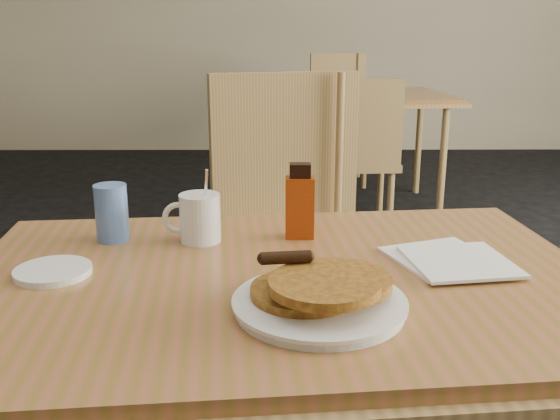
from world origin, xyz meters
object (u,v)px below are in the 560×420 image
object	(u,v)px
syrup_bottle	(300,204)
chair_main_far	(286,215)
neighbor_table	(350,100)
blue_tumbler	(112,213)
main_table	(282,298)
coffee_mug	(199,217)
chair_neighbor_near	(360,147)
pancake_plate	(320,296)
chair_neighbor_far	(338,106)

from	to	relation	value
syrup_bottle	chair_main_far	bearing A→B (deg)	92.28
neighbor_table	syrup_bottle	distance (m)	2.88
syrup_bottle	blue_tumbler	xyz separation A→B (m)	(-0.38, -0.01, -0.01)
chair_main_far	blue_tumbler	xyz separation A→B (m)	(-0.36, -0.58, 0.18)
main_table	coffee_mug	bearing A→B (deg)	132.32
neighbor_table	blue_tumbler	bearing A→B (deg)	-105.87
chair_neighbor_near	pancake_plate	bearing A→B (deg)	-102.07
chair_neighbor_far	coffee_mug	bearing A→B (deg)	-109.19
main_table	chair_neighbor_near	distance (m)	2.35
chair_main_far	chair_neighbor_far	xyz separation A→B (m)	(0.45, 3.02, -0.04)
main_table	chair_neighbor_near	world-z (taller)	chair_neighbor_near
pancake_plate	syrup_bottle	distance (m)	0.35
main_table	coffee_mug	world-z (taller)	coffee_mug
neighbor_table	chair_neighbor_far	bearing A→B (deg)	89.71
main_table	neighbor_table	xyz separation A→B (m)	(0.47, 3.05, 0.00)
chair_main_far	chair_neighbor_far	distance (m)	3.06
chair_neighbor_far	pancake_plate	size ratio (longest dim) A/B	3.58
blue_tumbler	chair_main_far	bearing A→B (deg)	58.16
neighbor_table	chair_neighbor_near	xyz separation A→B (m)	(-0.03, -0.75, -0.16)
blue_tumbler	chair_neighbor_far	bearing A→B (deg)	77.25
main_table	coffee_mug	size ratio (longest dim) A/B	7.93
syrup_bottle	blue_tumbler	bearing A→B (deg)	-177.56
chair_neighbor_near	coffee_mug	bearing A→B (deg)	-109.17
neighbor_table	pancake_plate	size ratio (longest dim) A/B	5.06
neighbor_table	chair_neighbor_near	bearing A→B (deg)	-91.99
chair_neighbor_far	coffee_mug	world-z (taller)	chair_neighbor_far
chair_neighbor_far	chair_neighbor_near	distance (m)	1.50
coffee_mug	syrup_bottle	xyz separation A→B (m)	(0.21, 0.02, 0.02)
coffee_mug	syrup_bottle	size ratio (longest dim) A/B	0.99
blue_tumbler	chair_neighbor_near	bearing A→B (deg)	69.54
pancake_plate	syrup_bottle	world-z (taller)	syrup_bottle
neighbor_table	chair_neighbor_far	world-z (taller)	chair_neighbor_far
chair_neighbor_near	chair_main_far	bearing A→B (deg)	-108.64
main_table	pancake_plate	distance (m)	0.17
chair_neighbor_near	coffee_mug	xyz separation A→B (m)	(-0.61, -2.11, 0.26)
chair_main_far	pancake_plate	distance (m)	0.93
main_table	neighbor_table	size ratio (longest dim) A/B	0.89
main_table	chair_main_far	size ratio (longest dim) A/B	1.18
pancake_plate	syrup_bottle	bearing A→B (deg)	93.13
chair_neighbor_far	coffee_mug	size ratio (longest dim) A/B	6.28
chair_main_far	chair_neighbor_far	size ratio (longest dim) A/B	1.07
chair_main_far	main_table	bearing A→B (deg)	-107.63
chair_neighbor_far	pancake_plate	xyz separation A→B (m)	(-0.41, -3.94, 0.19)
chair_main_far	chair_neighbor_near	distance (m)	1.58
coffee_mug	pancake_plate	bearing A→B (deg)	-44.43
syrup_bottle	blue_tumbler	distance (m)	0.38
coffee_mug	syrup_bottle	distance (m)	0.21
pancake_plate	coffee_mug	world-z (taller)	coffee_mug
neighbor_table	syrup_bottle	size ratio (longest dim) A/B	8.76
main_table	neighbor_table	bearing A→B (deg)	81.28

